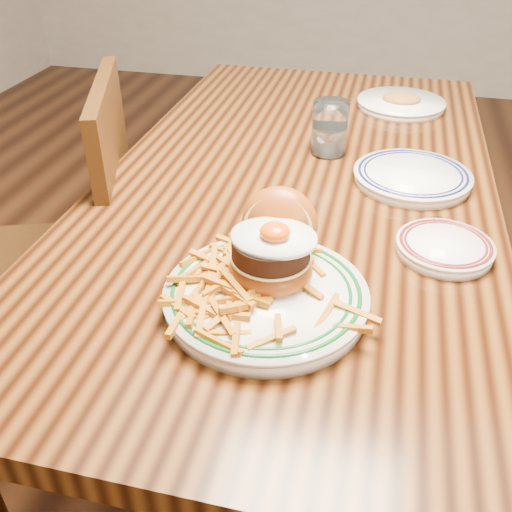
% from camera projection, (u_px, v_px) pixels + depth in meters
% --- Properties ---
extents(floor, '(6.00, 6.00, 0.00)m').
position_uv_depth(floor, '(288.00, 405.00, 1.69)').
color(floor, black).
rests_on(floor, ground).
extents(table, '(0.85, 1.60, 0.75)m').
position_uv_depth(table, '(296.00, 211.00, 1.32)').
color(table, black).
rests_on(table, floor).
extents(chair_left, '(0.56, 0.56, 0.93)m').
position_uv_depth(chair_left, '(77.00, 253.00, 1.47)').
color(chair_left, '#42250D').
rests_on(chair_left, floor).
extents(main_plate, '(0.32, 0.33, 0.15)m').
position_uv_depth(main_plate, '(268.00, 278.00, 0.89)').
color(main_plate, white).
rests_on(main_plate, table).
extents(side_plate, '(0.17, 0.18, 0.03)m').
position_uv_depth(side_plate, '(445.00, 247.00, 1.01)').
color(side_plate, white).
rests_on(side_plate, table).
extents(rear_plate, '(0.25, 0.25, 0.03)m').
position_uv_depth(rear_plate, '(412.00, 176.00, 1.24)').
color(rear_plate, white).
rests_on(rear_plate, table).
extents(water_glass, '(0.08, 0.08, 0.13)m').
position_uv_depth(water_glass, '(330.00, 131.00, 1.34)').
color(water_glass, white).
rests_on(water_glass, table).
extents(far_plate, '(0.25, 0.25, 0.04)m').
position_uv_depth(far_plate, '(401.00, 103.00, 1.62)').
color(far_plate, white).
rests_on(far_plate, table).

